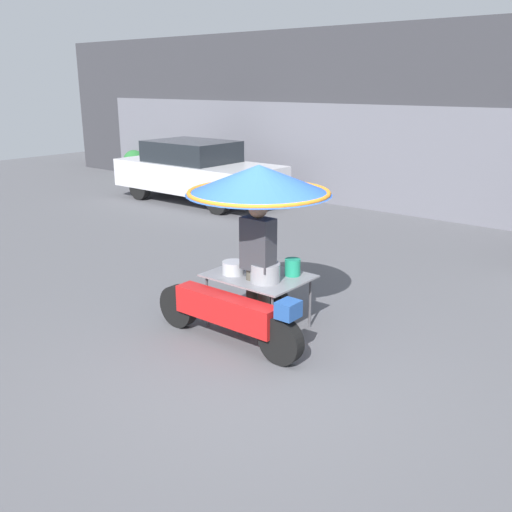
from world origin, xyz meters
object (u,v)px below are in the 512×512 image
potted_plant (134,162)px  parked_car (197,171)px  vendor_motorcycle_cart (255,207)px  vendor_person (258,260)px

potted_plant → parked_car: bearing=-18.9°
parked_car → potted_plant: (-4.15, 1.42, -0.28)m
vendor_motorcycle_cart → parked_car: (-6.02, 5.14, -0.75)m
vendor_person → parked_car: (-6.14, 5.23, -0.16)m
vendor_motorcycle_cart → vendor_person: (0.12, -0.09, -0.59)m
vendor_person → parked_car: 8.07m
parked_car → vendor_person: bearing=-40.4°
vendor_motorcycle_cart → potted_plant: 12.15m
vendor_person → potted_plant: 12.27m
parked_car → potted_plant: parked_car is taller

